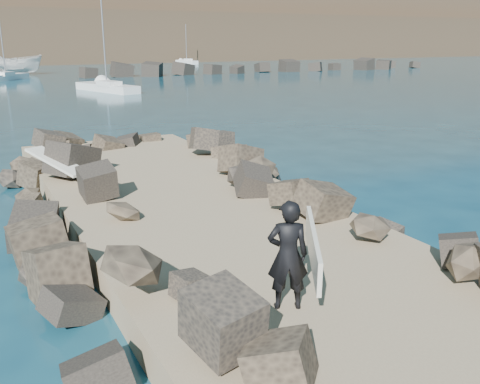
{
  "coord_description": "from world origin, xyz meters",
  "views": [
    {
      "loc": [
        -4.81,
        -10.24,
        4.5
      ],
      "look_at": [
        0.0,
        -1.0,
        1.5
      ],
      "focal_mm": 40.0,
      "sensor_mm": 36.0,
      "label": 1
    }
  ],
  "objects_px": {
    "surfboard_resting": "(57,165)",
    "sailboat_c": "(107,88)",
    "boat_imported": "(19,65)",
    "surfer_with_board": "(291,254)"
  },
  "relations": [
    {
      "from": "surfboard_resting",
      "to": "sailboat_c",
      "type": "height_order",
      "value": "sailboat_c"
    },
    {
      "from": "boat_imported",
      "to": "sailboat_c",
      "type": "distance_m",
      "value": 28.97
    },
    {
      "from": "boat_imported",
      "to": "surfer_with_board",
      "type": "distance_m",
      "value": 70.38
    },
    {
      "from": "surfboard_resting",
      "to": "surfer_with_board",
      "type": "bearing_deg",
      "value": -104.67
    },
    {
      "from": "sailboat_c",
      "to": "surfboard_resting",
      "type": "bearing_deg",
      "value": -106.28
    },
    {
      "from": "boat_imported",
      "to": "sailboat_c",
      "type": "relative_size",
      "value": 0.69
    },
    {
      "from": "surfer_with_board",
      "to": "sailboat_c",
      "type": "xyz_separation_m",
      "value": [
        7.6,
        41.67,
        -1.1
      ]
    },
    {
      "from": "boat_imported",
      "to": "sailboat_c",
      "type": "height_order",
      "value": "sailboat_c"
    },
    {
      "from": "sailboat_c",
      "to": "surfer_with_board",
      "type": "bearing_deg",
      "value": -100.33
    },
    {
      "from": "boat_imported",
      "to": "surfer_with_board",
      "type": "bearing_deg",
      "value": -150.74
    }
  ]
}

